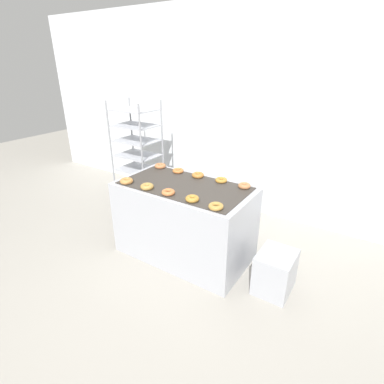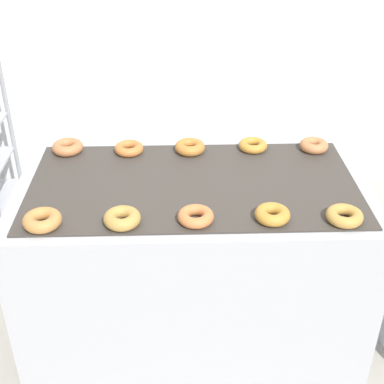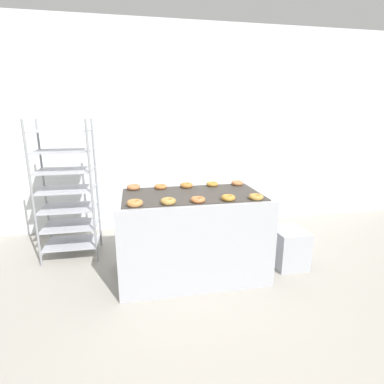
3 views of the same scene
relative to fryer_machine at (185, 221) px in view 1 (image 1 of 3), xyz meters
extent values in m
plane|color=#9E998E|center=(0.00, -0.65, -0.43)|extent=(14.00, 14.00, 0.00)
cube|color=silver|center=(0.00, 1.48, 0.97)|extent=(8.00, 0.05, 2.80)
cube|color=#A8AAB2|center=(0.00, 0.00, 0.00)|extent=(1.45, 0.79, 0.85)
cube|color=#38332D|center=(0.00, 0.00, 0.43)|extent=(1.33, 0.70, 0.01)
cube|color=#262628|center=(0.40, -0.36, 0.17)|extent=(0.12, 0.07, 0.10)
cylinder|color=gray|center=(-1.58, 0.46, 0.35)|extent=(0.02, 0.02, 1.56)
cylinder|color=gray|center=(-1.00, 0.46, 0.35)|extent=(0.02, 0.02, 1.56)
cylinder|color=gray|center=(-1.58, 0.90, 0.35)|extent=(0.02, 0.02, 1.56)
cylinder|color=gray|center=(-1.00, 0.90, 0.35)|extent=(0.02, 0.02, 1.56)
cube|color=#A8AAB2|center=(-1.29, 0.68, -0.27)|extent=(0.59, 0.44, 0.01)
cube|color=#A8AAB2|center=(-1.29, 0.68, -0.06)|extent=(0.59, 0.44, 0.01)
cube|color=#A8AAB2|center=(-1.29, 0.68, 0.16)|extent=(0.59, 0.44, 0.01)
cube|color=#A8AAB2|center=(-1.29, 0.68, 0.37)|extent=(0.59, 0.44, 0.01)
cube|color=#A8AAB2|center=(-1.29, 0.68, 0.58)|extent=(0.59, 0.44, 0.01)
cube|color=#A8AAB2|center=(-1.29, 0.68, 0.80)|extent=(0.59, 0.44, 0.01)
cube|color=#A8AAB2|center=(-1.29, 0.68, 1.01)|extent=(0.59, 0.44, 0.01)
cube|color=#A8AAB2|center=(1.06, -0.02, -0.22)|extent=(0.33, 0.39, 0.41)
torus|color=#B0763C|center=(-0.55, -0.29, 0.45)|extent=(0.14, 0.14, 0.05)
torus|color=#A77F3C|center=(-0.27, -0.28, 0.45)|extent=(0.14, 0.14, 0.05)
torus|color=#BE6C3A|center=(0.00, -0.28, 0.45)|extent=(0.13, 0.13, 0.04)
torus|color=#AD7A2E|center=(0.28, -0.28, 0.45)|extent=(0.13, 0.13, 0.05)
torus|color=#AE803A|center=(0.54, -0.29, 0.45)|extent=(0.14, 0.14, 0.04)
torus|color=#AE6A3E|center=(-0.56, 0.30, 0.45)|extent=(0.14, 0.14, 0.05)
torus|color=#BB6A33|center=(-0.28, 0.28, 0.45)|extent=(0.13, 0.13, 0.04)
torus|color=#AE6D2E|center=(-0.01, 0.28, 0.45)|extent=(0.14, 0.14, 0.05)
torus|color=#B67C2E|center=(0.28, 0.30, 0.45)|extent=(0.13, 0.13, 0.04)
torus|color=#B06F43|center=(0.56, 0.28, 0.45)|extent=(0.13, 0.13, 0.05)
camera|label=1|loc=(1.65, -2.39, 1.64)|focal=28.00mm
camera|label=2|loc=(-0.06, -1.88, 1.53)|focal=50.00mm
camera|label=3|loc=(-0.54, -2.76, 1.18)|focal=28.00mm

